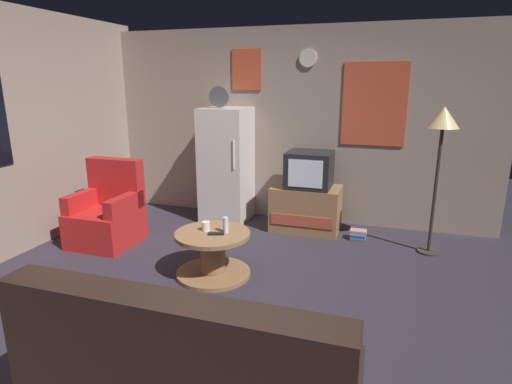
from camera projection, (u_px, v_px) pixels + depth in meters
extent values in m
plane|color=#2D2833|center=(222.00, 302.00, 3.59)|extent=(12.00, 12.00, 0.00)
cube|color=gray|center=(292.00, 126.00, 5.51)|extent=(5.20, 0.10, 2.51)
cube|color=#C64C2D|center=(374.00, 104.00, 5.07)|extent=(0.76, 0.02, 1.00)
cube|color=#C64C2D|center=(247.00, 70.00, 5.45)|extent=(0.40, 0.02, 0.52)
cylinder|color=silver|center=(308.00, 58.00, 5.18)|extent=(0.22, 0.03, 0.22)
cube|color=silver|center=(226.00, 165.00, 5.56)|extent=(0.60, 0.60, 1.50)
cylinder|color=silver|center=(233.00, 155.00, 5.16)|extent=(0.02, 0.02, 0.36)
cylinder|color=#4C4C51|center=(219.00, 97.00, 5.27)|extent=(0.26, 0.04, 0.26)
cube|color=#8E6642|center=(306.00, 208.00, 5.25)|extent=(0.84, 0.52, 0.56)
cube|color=#AD4733|center=(301.00, 221.00, 5.03)|extent=(0.76, 0.01, 0.14)
cube|color=black|center=(309.00, 170.00, 5.12)|extent=(0.54, 0.50, 0.44)
cube|color=silver|center=(305.00, 174.00, 4.88)|extent=(0.41, 0.01, 0.33)
cylinder|color=#332D28|center=(428.00, 251.00, 4.62)|extent=(0.24, 0.24, 0.02)
cylinder|color=#332D28|center=(435.00, 191.00, 4.44)|extent=(0.04, 0.04, 1.40)
cone|color=#F2D18C|center=(444.00, 117.00, 4.24)|extent=(0.32, 0.32, 0.22)
cylinder|color=#8E6642|center=(214.00, 273.00, 4.08)|extent=(0.72, 0.72, 0.04)
cylinder|color=#8E6642|center=(213.00, 254.00, 4.03)|extent=(0.24, 0.24, 0.40)
cylinder|color=#8E6642|center=(212.00, 234.00, 3.97)|extent=(0.72, 0.72, 0.04)
cylinder|color=silver|center=(226.00, 225.00, 3.96)|extent=(0.05, 0.05, 0.15)
cylinder|color=silver|center=(206.00, 226.00, 4.01)|extent=(0.08, 0.08, 0.09)
cube|color=black|center=(216.00, 234.00, 3.91)|extent=(0.16, 0.09, 0.02)
cube|color=red|center=(106.00, 227.00, 4.82)|extent=(0.68, 0.68, 0.40)
cube|color=red|center=(116.00, 182.00, 4.94)|extent=(0.68, 0.16, 0.56)
cube|color=red|center=(83.00, 200.00, 4.83)|extent=(0.12, 0.60, 0.20)
cube|color=red|center=(124.00, 204.00, 4.66)|extent=(0.12, 0.60, 0.20)
cube|color=black|center=(166.00, 350.00, 1.89)|extent=(1.70, 0.20, 0.52)
cube|color=#505843|center=(358.00, 238.00, 4.99)|extent=(0.18, 0.16, 0.03)
cube|color=#60AEC9|center=(358.00, 236.00, 4.99)|extent=(0.18, 0.14, 0.02)
cube|color=#3C49C9|center=(358.00, 235.00, 4.98)|extent=(0.18, 0.15, 0.02)
cube|color=#71AE83|center=(358.00, 233.00, 4.97)|extent=(0.19, 0.12, 0.02)
cube|color=tan|center=(358.00, 231.00, 4.97)|extent=(0.19, 0.13, 0.02)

